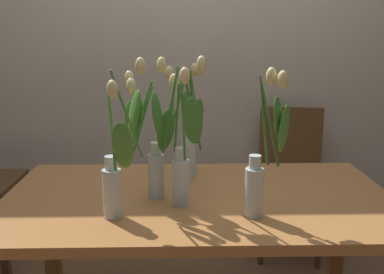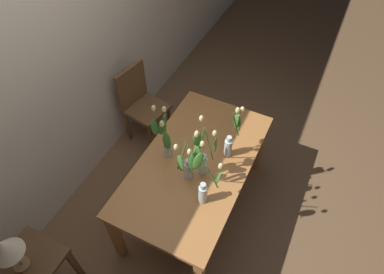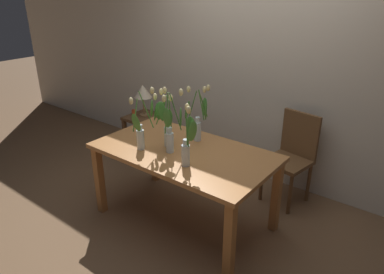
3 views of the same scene
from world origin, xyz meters
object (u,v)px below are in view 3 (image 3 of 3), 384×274
Objects in this scene: dining_table at (184,159)px; tulip_vase_2 at (141,130)px; tulip_vase_4 at (165,127)px; pillar_candle at (134,113)px; dining_chair at (293,153)px; tulip_vase_1 at (187,145)px; side_table at (146,125)px; tulip_vase_3 at (198,120)px; table_lamp at (143,92)px; tulip_vase_0 at (170,127)px.

tulip_vase_2 reaches higher than dining_table.
pillar_candle is (-1.20, 0.74, -0.33)m from tulip_vase_4.
tulip_vase_2 is at bearing -127.84° from dining_chair.
dining_chair is at bearing 50.32° from tulip_vase_4.
tulip_vase_2 reaches higher than pillar_candle.
tulip_vase_1 is 1.06× the size of tulip_vase_4.
tulip_vase_3 is at bearing -22.86° from side_table.
tulip_vase_1 is (0.22, -0.23, 0.28)m from dining_table.
dining_table reaches higher than side_table.
tulip_vase_4 is 6.80× the size of pillar_candle.
pillar_candle is at bearing 148.16° from tulip_vase_4.
tulip_vase_3 reaches higher than dining_table.
table_lamp is (-1.26, 0.54, -0.08)m from tulip_vase_3.
tulip_vase_0 is at bearing 156.18° from tulip_vase_1.
tulip_vase_3 is 1.06m from dining_chair.
table_lamp is (-1.30, 0.80, 0.21)m from dining_table.
tulip_vase_2 is at bearing -118.13° from tulip_vase_3.
dining_table is 0.42m from tulip_vase_1.
dining_table is at bearing -27.25° from pillar_candle.
tulip_vase_2 is at bearing -45.88° from side_table.
tulip_vase_0 is 0.61× the size of dining_chair.
dining_table is 0.35m from tulip_vase_0.
tulip_vase_1 is at bearing -25.69° from tulip_vase_4.
tulip_vase_1 is 0.95× the size of tulip_vase_2.
tulip_vase_3 is 0.56× the size of dining_chair.
tulip_vase_0 reaches higher than tulip_vase_1.
tulip_vase_0 is at bearing -29.87° from tulip_vase_4.
tulip_vase_2 is 0.22m from tulip_vase_4.
table_lamp is (-1.00, 1.02, -0.07)m from tulip_vase_2.
tulip_vase_1 is at bearing -34.07° from table_lamp.
tulip_vase_0 is 1.05× the size of tulip_vase_1.
tulip_vase_0 is 1.12× the size of tulip_vase_4.
tulip_vase_0 reaches higher than tulip_vase_4.
table_lamp is at bearing 143.78° from tulip_vase_0.
tulip_vase_1 is at bearing -30.33° from pillar_candle.
tulip_vase_1 is 0.55m from tulip_vase_3.
tulip_vase_4 is (-0.12, 0.07, -0.05)m from tulip_vase_0.
tulip_vase_1 is 1.86m from side_table.
tulip_vase_4 reaches higher than dining_table.
tulip_vase_1 is 1.33m from dining_chair.
tulip_vase_2 is 0.61× the size of dining_chair.
dining_table is 1.72× the size of dining_chair.
tulip_vase_3 is 1.42m from side_table.
pillar_candle is at bearing 148.34° from tulip_vase_0.
tulip_vase_0 reaches higher than dining_table.
pillar_candle is at bearing 152.75° from dining_table.
dining_table is 0.34m from tulip_vase_4.
tulip_vase_4 is 1.45m from pillar_candle.
tulip_vase_0 is (-0.07, -0.10, 0.32)m from dining_table.
side_table is (-1.26, 0.78, -0.22)m from dining_table.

